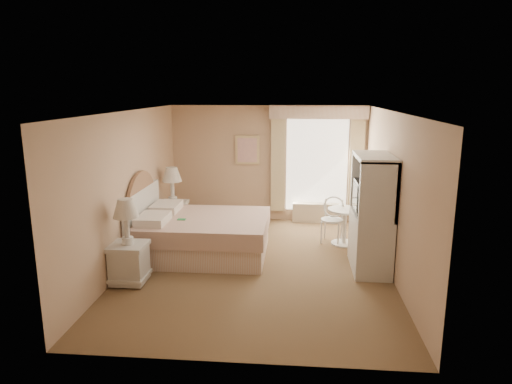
# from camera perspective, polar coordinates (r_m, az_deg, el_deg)

# --- Properties ---
(room) EXTENTS (4.21, 5.51, 2.51)m
(room) POSITION_cam_1_polar(r_m,az_deg,el_deg) (7.23, 0.17, 0.08)
(room) COLOR brown
(room) RESTS_ON ground
(window) EXTENTS (2.05, 0.22, 2.51)m
(window) POSITION_cam_1_polar(r_m,az_deg,el_deg) (9.81, 7.63, 3.87)
(window) COLOR white
(window) RESTS_ON room
(framed_art) EXTENTS (0.52, 0.04, 0.62)m
(framed_art) POSITION_cam_1_polar(r_m,az_deg,el_deg) (9.89, -1.10, 5.27)
(framed_art) COLOR #CFB47F
(framed_art) RESTS_ON room
(bed) EXTENTS (2.26, 1.78, 1.57)m
(bed) POSITION_cam_1_polar(r_m,az_deg,el_deg) (8.04, -7.53, -5.17)
(bed) COLOR tan
(bed) RESTS_ON room
(nightstand_near) EXTENTS (0.53, 0.53, 1.27)m
(nightstand_near) POSITION_cam_1_polar(r_m,az_deg,el_deg) (7.05, -15.65, -7.27)
(nightstand_near) COLOR silver
(nightstand_near) RESTS_ON room
(nightstand_far) EXTENTS (0.54, 0.54, 1.31)m
(nightstand_far) POSITION_cam_1_polar(r_m,az_deg,el_deg) (9.31, -10.32, -2.03)
(nightstand_far) COLOR silver
(nightstand_far) RESTS_ON room
(round_table) EXTENTS (0.64, 0.64, 0.68)m
(round_table) POSITION_cam_1_polar(r_m,az_deg,el_deg) (8.62, 11.04, -3.54)
(round_table) COLOR silver
(round_table) RESTS_ON room
(cafe_chair) EXTENTS (0.51, 0.51, 0.86)m
(cafe_chair) POSITION_cam_1_polar(r_m,az_deg,el_deg) (8.73, 9.55, -2.96)
(cafe_chair) COLOR silver
(cafe_chair) RESTS_ON room
(armoire) EXTENTS (0.56, 1.11, 1.85)m
(armoire) POSITION_cam_1_polar(r_m,az_deg,el_deg) (7.46, 14.24, -3.75)
(armoire) COLOR silver
(armoire) RESTS_ON room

